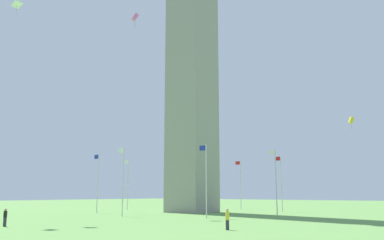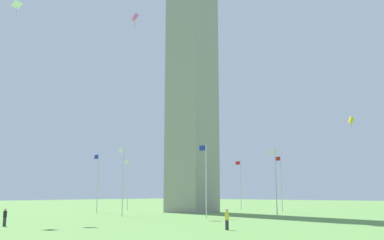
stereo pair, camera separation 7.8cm
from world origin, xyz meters
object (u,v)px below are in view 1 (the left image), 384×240
Objects in this scene: person_yellow_shirt at (227,219)px; flagpole_se at (206,177)px; flagpole_ne at (98,180)px; person_black_shirt at (5,217)px; flagpole_s at (276,179)px; kite_pink_box at (135,17)px; flagpole_nw at (183,183)px; obelisk_monument at (192,38)px; kite_yellow_box at (351,120)px; flagpole_n at (128,182)px; flagpole_e at (123,178)px; kite_white_diamond at (17,5)px; flagpole_sw at (281,181)px; flagpole_w at (240,183)px.

flagpole_se is at bearing -26.38° from person_yellow_shirt.
person_black_shirt is at bearing 123.34° from flagpole_ne.
flagpole_ne and flagpole_se have the same top height.
kite_pink_box is (17.91, 10.59, 25.18)m from flagpole_s.
flagpole_s is 27.55m from flagpole_nw.
obelisk_monument is 30.28m from kite_yellow_box.
flagpole_n is 40.78m from kite_yellow_box.
flagpole_s is (-25.45, -10.54, 0.00)m from flagpole_ne.
flagpole_e is (-10.54, 4.37, 0.00)m from flagpole_ne.
kite_white_diamond is at bearing 98.30° from flagpole_nw.
obelisk_monument is at bearing 45.14° from flagpole_sw.
flagpole_ne is 1.00× the size of flagpole_se.
person_black_shirt is (18.02, 9.44, -0.06)m from person_yellow_shirt.
flagpole_ne is 1.00× the size of flagpole_w.
flagpole_ne is (10.59, 10.54, -24.31)m from obelisk_monument.
obelisk_monument reaches higher than flagpole_nw.
flagpole_e is 1.00× the size of flagpole_nw.
flagpole_sw is (-10.49, -10.54, -24.31)m from obelisk_monument.
kite_pink_box is at bearing -5.65° from person_yellow_shirt.
person_yellow_shirt is at bearing -88.17° from person_black_shirt.
flagpole_se is 21.08m from flagpole_sw.
kite_pink_box is (-1.79, -18.25, 4.29)m from kite_white_diamond.
flagpole_s is 5.62× the size of person_black_shirt.
flagpole_n is 27.55m from flagpole_se.
person_black_shirt is at bearing 154.66° from kite_white_diamond.
person_black_shirt is at bearing 81.92° from flagpole_sw.
flagpole_ne is at bearing -72.56° from kite_white_diamond.
flagpole_e is 1.00× the size of flagpole_sw.
kite_yellow_box reaches higher than flagpole_s.
flagpole_se is 1.00× the size of flagpole_nw.
flagpole_nw is (10.59, -10.54, -24.31)m from obelisk_monument.
flagpole_w is at bearing -22.50° from flagpole_sw.
kite_pink_box reaches higher than flagpole_s.
obelisk_monument is at bearing -106.09° from kite_pink_box.
kite_yellow_box is at bearing -160.78° from flagpole_ne.
flagpole_ne is at bearing -0.10° from person_yellow_shirt.
obelisk_monument reaches higher than flagpole_se.
person_black_shirt is 0.91× the size of kite_white_diamond.
flagpole_w is (-14.91, -14.91, 0.00)m from flagpole_n.
kite_pink_box is at bearing -55.21° from flagpole_e.
person_black_shirt is (-14.88, 22.62, -4.17)m from flagpole_ne.
flagpole_se is at bearing -157.50° from flagpole_e.
flagpole_se is 1.00× the size of flagpole_w.
flagpole_se is at bearing 112.50° from flagpole_w.
kite_pink_box is at bearing 138.35° from flagpole_n.
kite_pink_box is (-7.54, 0.05, 25.18)m from flagpole_ne.
flagpole_nw is 5.62× the size of person_black_shirt.
flagpole_se is 29.82m from flagpole_nw.
flagpole_w is at bearing -89.80° from obelisk_monument.
flagpole_se is 27.55m from flagpole_w.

